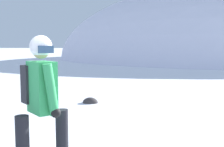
% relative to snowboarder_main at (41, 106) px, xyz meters
% --- Properties ---
extents(ridge_peak_main, '(38.98, 35.08, 17.21)m').
position_rel_snowboarder_main_xyz_m(ridge_peak_main, '(9.09, 33.39, -0.92)').
color(ridge_peak_main, white).
rests_on(ridge_peak_main, ground).
extents(snowboarder_main, '(1.36, 1.41, 1.71)m').
position_rel_snowboarder_main_xyz_m(snowboarder_main, '(0.00, 0.00, 0.00)').
color(snowboarder_main, '#23B7A3').
rests_on(snowboarder_main, ground).
extents(rock_mid, '(0.43, 0.36, 0.30)m').
position_rel_snowboarder_main_xyz_m(rock_mid, '(-0.53, 4.64, -0.92)').
color(rock_mid, '#383333').
rests_on(rock_mid, ground).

